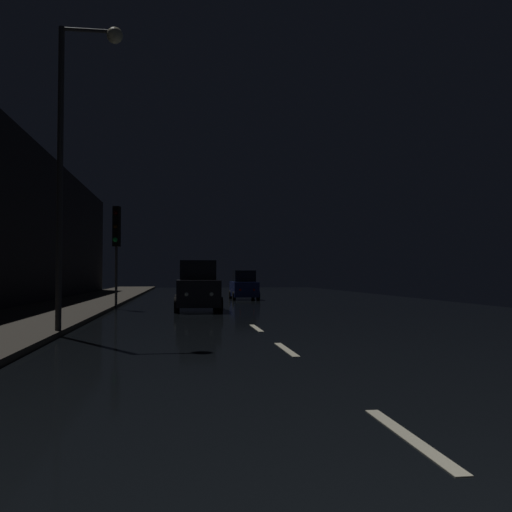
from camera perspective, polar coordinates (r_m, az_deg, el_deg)
The scene contains 7 objects.
ground at distance 26.99m, azimuth -2.88°, elevation -5.40°, with size 27.60×84.00×0.02m, color black.
sidewalk_left at distance 27.41m, azimuth -18.98°, elevation -5.07°, with size 4.40×84.00×0.15m, color #38332B.
lane_centerline at distance 11.66m, azimuth 3.66°, elevation -9.94°, with size 0.16×13.58×0.01m.
traffic_light_far_left at distance 26.89m, azimuth -14.18°, elevation 2.17°, with size 0.37×0.48×4.85m.
streetlamp_overhead at distance 16.00m, azimuth -18.01°, elevation 11.93°, with size 1.70×0.44×8.39m.
car_approaching_headlights at distance 25.41m, azimuth -6.05°, elevation -3.25°, with size 2.07×4.49×2.26m.
car_distant_taillights at distance 36.17m, azimuth -1.26°, elevation -3.13°, with size 1.73×3.74×1.89m.
Camera 1 is at (-2.27, -2.35, 1.64)m, focal length 38.84 mm.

